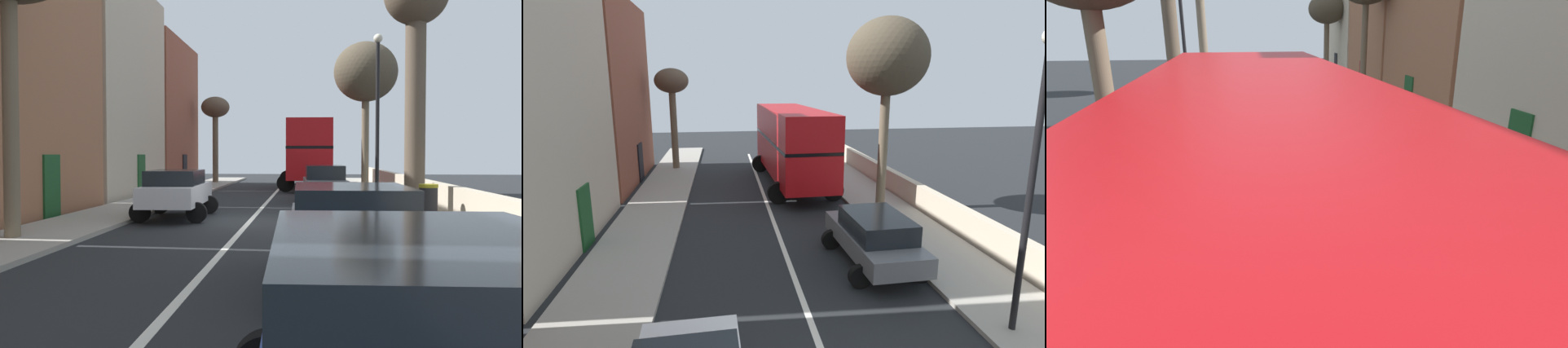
# 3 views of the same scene
# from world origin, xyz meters

# --- Properties ---
(ground_plane) EXTENTS (84.00, 84.00, 0.00)m
(ground_plane) POSITION_xyz_m (0.00, 0.00, 0.00)
(ground_plane) COLOR black
(road_centre_line) EXTENTS (0.16, 54.00, 0.01)m
(road_centre_line) POSITION_xyz_m (0.00, 0.00, 0.00)
(road_centre_line) COLOR silver
(road_centre_line) RESTS_ON ground
(sidewalk_left) EXTENTS (2.60, 60.00, 0.12)m
(sidewalk_left) POSITION_xyz_m (-4.90, 0.00, 0.06)
(sidewalk_left) COLOR #9E998E
(sidewalk_left) RESTS_ON ground
(sidewalk_right) EXTENTS (2.60, 60.00, 0.12)m
(sidewalk_right) POSITION_xyz_m (4.90, 0.00, 0.06)
(sidewalk_right) COLOR #9E998E
(sidewalk_right) RESTS_ON ground
(boundary_wall_right) EXTENTS (0.36, 54.00, 1.10)m
(boundary_wall_right) POSITION_xyz_m (6.45, 0.00, 0.55)
(boundary_wall_right) COLOR beige
(boundary_wall_right) RESTS_ON ground
(double_decker_bus) EXTENTS (3.77, 10.24, 4.06)m
(double_decker_bus) POSITION_xyz_m (1.70, 17.17, 2.35)
(double_decker_bus) COLOR #B31015
(double_decker_bus) RESTS_ON ground
(parked_car_white_left_1) EXTENTS (2.50, 4.40, 1.59)m
(parked_car_white_left_1) POSITION_xyz_m (-2.50, 0.61, 0.92)
(parked_car_white_left_1) COLOR silver
(parked_car_white_left_1) RESTS_ON ground
(parked_car_grey_right_2) EXTENTS (2.51, 4.40, 1.63)m
(parked_car_grey_right_2) POSITION_xyz_m (2.50, 6.86, 0.93)
(parked_car_grey_right_2) COLOR slate
(parked_car_grey_right_2) RESTS_ON ground
(parked_car_grey_right_3) EXTENTS (2.58, 4.21, 1.62)m
(parked_car_grey_right_3) POSITION_xyz_m (2.50, -8.54, 0.93)
(parked_car_grey_right_3) COLOR slate
(parked_car_grey_right_3) RESTS_ON ground
(street_tree_right_1) EXTENTS (2.00, 2.00, 7.97)m
(street_tree_right_1) POSITION_xyz_m (5.16, 0.54, 6.17)
(street_tree_right_1) COLOR brown
(street_tree_right_1) RESTS_ON sidewalk_right
(street_tree_left_2) EXTENTS (2.04, 2.04, 6.11)m
(street_tree_left_2) POSITION_xyz_m (-4.88, 22.02, 5.15)
(street_tree_left_2) COLOR brown
(street_tree_left_2) RESTS_ON sidewalk_left
(street_tree_right_3) EXTENTS (3.31, 3.31, 7.84)m
(street_tree_right_3) POSITION_xyz_m (4.76, 12.11, 6.33)
(street_tree_right_3) COLOR brown
(street_tree_right_3) RESTS_ON sidewalk_right
(lamppost_right) EXTENTS (0.32, 0.32, 6.31)m
(lamppost_right) POSITION_xyz_m (4.30, 3.05, 3.81)
(lamppost_right) COLOR black
(lamppost_right) RESTS_ON sidewalk_right
(litter_bin_right) EXTENTS (0.55, 0.55, 1.12)m
(litter_bin_right) POSITION_xyz_m (5.30, -0.89, 0.69)
(litter_bin_right) COLOR black
(litter_bin_right) RESTS_ON sidewalk_right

